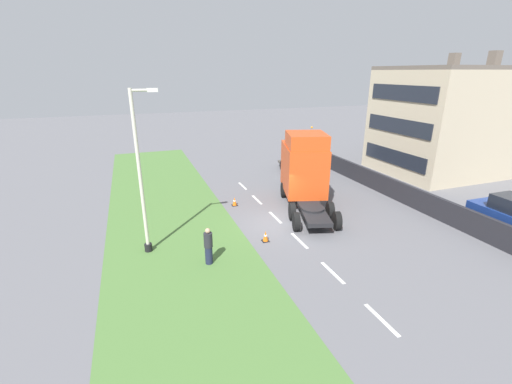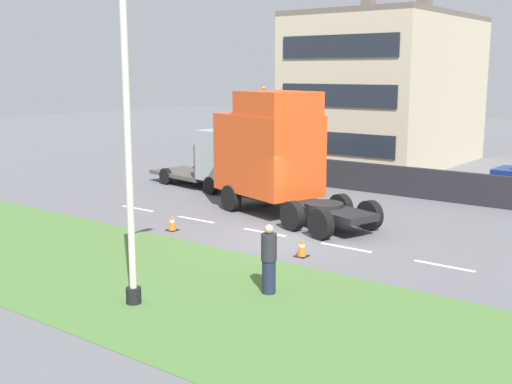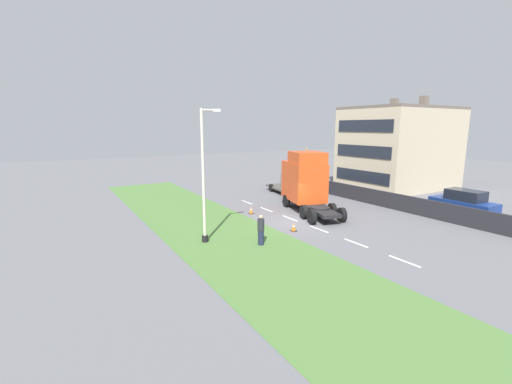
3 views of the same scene
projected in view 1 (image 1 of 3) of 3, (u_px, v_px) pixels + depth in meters
name	position (u px, v px, depth m)	size (l,w,h in m)	color
ground_plane	(281.00, 223.00, 19.83)	(120.00, 120.00, 0.00)	slate
grass_verge	(177.00, 240.00, 17.89)	(7.00, 44.00, 0.01)	#4C7538
lane_markings	(286.00, 228.00, 19.21)	(0.16, 17.80, 0.00)	white
boundary_wall	(406.00, 194.00, 22.52)	(0.25, 24.00, 1.33)	#232328
building_block	(453.00, 121.00, 29.12)	(11.72, 8.12, 9.84)	#C1B293
lorry_cab	(304.00, 169.00, 22.14)	(4.47, 7.66, 4.87)	black
flatbed_truck	(304.00, 161.00, 27.45)	(3.18, 6.18, 2.84)	#999EA3
lamp_post	(142.00, 183.00, 15.61)	(1.30, 0.36, 7.67)	black
pedestrian	(208.00, 246.00, 15.39)	(0.39, 0.39, 1.77)	#1E233D
traffic_cone_lead	(266.00, 236.00, 17.65)	(0.36, 0.36, 0.58)	black
traffic_cone_trailing	(235.00, 201.00, 22.37)	(0.36, 0.36, 0.58)	black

